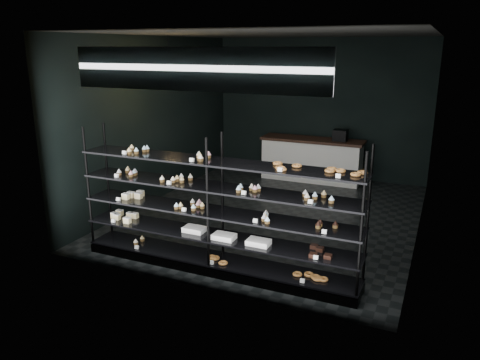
% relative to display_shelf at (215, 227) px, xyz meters
% --- Properties ---
extents(room, '(5.01, 6.01, 3.20)m').
position_rel_display_shelf_xyz_m(room, '(-0.01, 2.45, 0.97)').
color(room, black).
rests_on(room, ground).
extents(display_shelf, '(4.00, 0.50, 1.91)m').
position_rel_display_shelf_xyz_m(display_shelf, '(0.00, 0.00, 0.00)').
color(display_shelf, black).
rests_on(display_shelf, room).
extents(signage, '(3.30, 0.05, 0.50)m').
position_rel_display_shelf_xyz_m(signage, '(-0.01, -0.48, 2.12)').
color(signage, '#0C173C').
rests_on(signage, room).
extents(pendant_lamp, '(0.28, 0.28, 0.87)m').
position_rel_display_shelf_xyz_m(pendant_lamp, '(-1.64, 1.60, 1.82)').
color(pendant_lamp, black).
rests_on(pendant_lamp, room).
extents(service_counter, '(2.33, 0.65, 1.23)m').
position_rel_display_shelf_xyz_m(service_counter, '(-0.00, 4.95, -0.13)').
color(service_counter, silver).
rests_on(service_counter, room).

